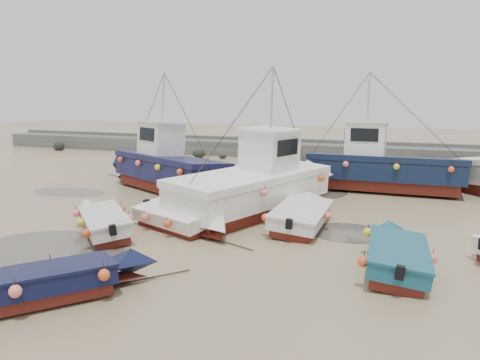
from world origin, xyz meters
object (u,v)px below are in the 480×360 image
at_px(cabin_boat_0, 162,165).
at_px(dinghy_5, 183,216).
at_px(dinghy_2, 395,251).
at_px(dinghy_0, 104,218).
at_px(cabin_boat_2, 373,166).
at_px(dinghy_1, 51,279).
at_px(dinghy_6, 303,212).
at_px(cabin_boat_1, 261,183).
at_px(person, 166,192).

bearing_deg(cabin_boat_0, dinghy_5, -117.59).
height_order(dinghy_2, cabin_boat_0, cabin_boat_0).
distance_m(dinghy_0, cabin_boat_2, 14.41).
distance_m(dinghy_0, dinghy_5, 2.93).
bearing_deg(dinghy_2, cabin_boat_0, 144.61).
relative_size(dinghy_1, cabin_boat_2, 0.46).
height_order(dinghy_1, dinghy_5, same).
distance_m(dinghy_1, dinghy_6, 9.86).
distance_m(dinghy_1, dinghy_2, 9.58).
height_order(dinghy_1, cabin_boat_2, cabin_boat_2).
bearing_deg(dinghy_1, cabin_boat_2, 109.35).
distance_m(dinghy_1, cabin_boat_0, 13.77).
relative_size(cabin_boat_1, person, 6.27).
bearing_deg(person, cabin_boat_0, -72.05).
height_order(dinghy_5, dinghy_6, same).
relative_size(dinghy_6, cabin_boat_0, 0.65).
relative_size(dinghy_2, dinghy_5, 1.07).
height_order(dinghy_2, cabin_boat_1, cabin_boat_1).
xyz_separation_m(cabin_boat_0, cabin_boat_2, (10.68, 3.65, -0.02)).
height_order(dinghy_1, cabin_boat_0, cabin_boat_0).
bearing_deg(cabin_boat_1, person, -179.69).
bearing_deg(cabin_boat_1, dinghy_6, -12.43).
bearing_deg(dinghy_2, dinghy_5, 167.48).
xyz_separation_m(dinghy_2, cabin_boat_1, (-5.79, 5.07, 0.76)).
relative_size(dinghy_0, cabin_boat_2, 0.43).
bearing_deg(dinghy_5, dinghy_1, 19.52).
bearing_deg(cabin_boat_2, dinghy_5, 149.38).
bearing_deg(cabin_boat_2, dinghy_0, 142.72).
relative_size(dinghy_0, person, 2.72).
bearing_deg(dinghy_6, person, 154.86).
distance_m(dinghy_5, cabin_boat_1, 4.26).
height_order(dinghy_2, dinghy_6, same).
xyz_separation_m(dinghy_5, dinghy_6, (4.09, 2.26, -0.01)).
height_order(cabin_boat_0, cabin_boat_2, same).
height_order(dinghy_0, dinghy_6, same).
xyz_separation_m(dinghy_5, cabin_boat_2, (6.09, 10.20, 0.75)).
bearing_deg(dinghy_5, dinghy_2, 102.87).
distance_m(dinghy_0, dinghy_2, 10.36).
xyz_separation_m(dinghy_5, cabin_boat_1, (1.90, 3.74, 0.75)).
bearing_deg(cabin_boat_2, person, 112.51).
bearing_deg(cabin_boat_2, dinghy_6, 166.11).
distance_m(dinghy_2, cabin_boat_2, 11.67).
bearing_deg(cabin_boat_0, cabin_boat_1, -86.09).
xyz_separation_m(dinghy_0, dinghy_1, (2.30, -5.31, -0.00)).
xyz_separation_m(cabin_boat_0, cabin_boat_1, (6.49, -2.82, -0.02)).
height_order(dinghy_0, person, dinghy_0).
bearing_deg(dinghy_0, dinghy_1, -111.54).
relative_size(dinghy_5, dinghy_6, 0.86).
bearing_deg(dinghy_5, dinghy_0, -42.76).
relative_size(dinghy_1, cabin_boat_0, 0.53).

